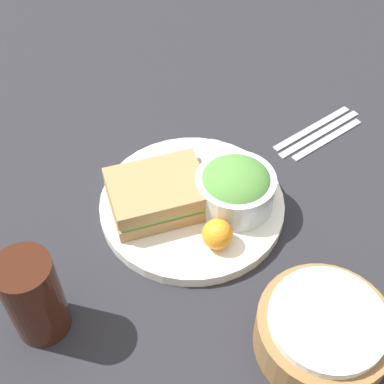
# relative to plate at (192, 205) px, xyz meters

# --- Properties ---
(ground_plane) EXTENTS (4.00, 4.00, 0.00)m
(ground_plane) POSITION_rel_plate_xyz_m (0.00, 0.00, -0.01)
(ground_plane) COLOR #232328
(plate) EXTENTS (0.28, 0.28, 0.02)m
(plate) POSITION_rel_plate_xyz_m (0.00, 0.00, 0.00)
(plate) COLOR white
(plate) RESTS_ON ground_plane
(sandwich) EXTENTS (0.14, 0.11, 0.05)m
(sandwich) POSITION_rel_plate_xyz_m (0.05, -0.01, 0.03)
(sandwich) COLOR #A37A4C
(sandwich) RESTS_ON plate
(salad_bowl) EXTENTS (0.12, 0.12, 0.07)m
(salad_bowl) POSITION_rel_plate_xyz_m (-0.06, 0.02, 0.04)
(salad_bowl) COLOR silver
(salad_bowl) RESTS_ON plate
(dressing_cup) EXTENTS (0.07, 0.07, 0.03)m
(dressing_cup) POSITION_rel_plate_xyz_m (-0.05, -0.06, 0.02)
(dressing_cup) COLOR #99999E
(dressing_cup) RESTS_ON plate
(orange_wedge) EXTENTS (0.04, 0.04, 0.04)m
(orange_wedge) POSITION_rel_plate_xyz_m (-0.01, 0.09, 0.03)
(orange_wedge) COLOR orange
(orange_wedge) RESTS_ON plate
(drink_glass) EXTENTS (0.07, 0.07, 0.13)m
(drink_glass) POSITION_rel_plate_xyz_m (0.24, 0.13, 0.06)
(drink_glass) COLOR #38190F
(drink_glass) RESTS_ON ground_plane
(bread_basket) EXTENTS (0.16, 0.16, 0.07)m
(bread_basket) POSITION_rel_plate_xyz_m (-0.09, 0.26, 0.02)
(bread_basket) COLOR olive
(bread_basket) RESTS_ON ground_plane
(fork) EXTENTS (0.17, 0.07, 0.01)m
(fork) POSITION_rel_plate_xyz_m (-0.26, -0.11, -0.01)
(fork) COLOR #B2B2B7
(fork) RESTS_ON ground_plane
(knife) EXTENTS (0.18, 0.07, 0.01)m
(knife) POSITION_rel_plate_xyz_m (-0.26, -0.09, -0.01)
(knife) COLOR #B2B2B7
(knife) RESTS_ON ground_plane
(spoon) EXTENTS (0.15, 0.07, 0.01)m
(spoon) POSITION_rel_plate_xyz_m (-0.27, -0.08, -0.01)
(spoon) COLOR #B2B2B7
(spoon) RESTS_ON ground_plane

